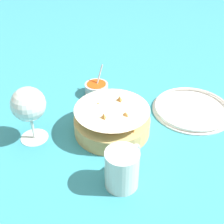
% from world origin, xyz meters
% --- Properties ---
extents(ground_plane, '(4.00, 4.00, 0.00)m').
position_xyz_m(ground_plane, '(0.00, 0.00, 0.00)').
color(ground_plane, teal).
extents(food_basket, '(0.21, 0.21, 0.09)m').
position_xyz_m(food_basket, '(0.03, 0.02, 0.04)').
color(food_basket, tan).
rests_on(food_basket, ground_plane).
extents(sauce_cup, '(0.08, 0.08, 0.09)m').
position_xyz_m(sauce_cup, '(0.16, 0.17, 0.02)').
color(sauce_cup, '#B7B7BC').
rests_on(sauce_cup, ground_plane).
extents(wine_glass, '(0.09, 0.09, 0.16)m').
position_xyz_m(wine_glass, '(-0.11, 0.18, 0.11)').
color(wine_glass, silver).
rests_on(wine_glass, ground_plane).
extents(beer_mug, '(0.11, 0.08, 0.10)m').
position_xyz_m(beer_mug, '(-0.11, -0.11, 0.04)').
color(beer_mug, silver).
rests_on(beer_mug, ground_plane).
extents(side_plate, '(0.24, 0.24, 0.01)m').
position_xyz_m(side_plate, '(0.25, -0.12, 0.01)').
color(side_plate, white).
rests_on(side_plate, ground_plane).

